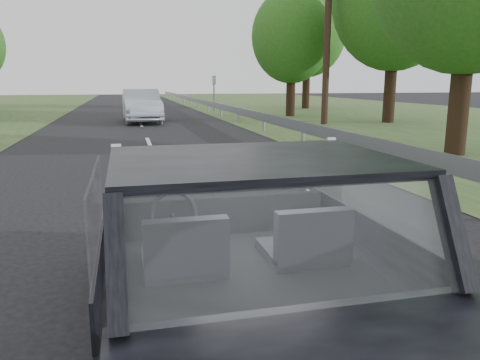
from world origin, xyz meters
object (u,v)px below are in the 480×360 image
subject_car (237,249)px  utility_pole (328,19)px  cat (238,178)px  highway_sign (214,94)px  other_car (141,106)px

subject_car → utility_pole: (7.97, 16.45, 3.78)m
cat → highway_sign: highway_sign is taller
subject_car → highway_sign: 27.09m
subject_car → utility_pole: utility_pole is taller
cat → highway_sign: 26.39m
other_car → utility_pole: size_ratio=0.52×
utility_pole → highway_sign: bearing=106.7°
other_car → utility_pole: bearing=-23.6°
highway_sign → subject_car: bearing=-101.7°
highway_sign → cat: bearing=-101.6°
subject_car → utility_pole: size_ratio=0.44×
highway_sign → utility_pole: bearing=-74.5°
cat → other_car: 18.92m
subject_car → highway_sign: size_ratio=1.79×
cat → other_car: size_ratio=0.13×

